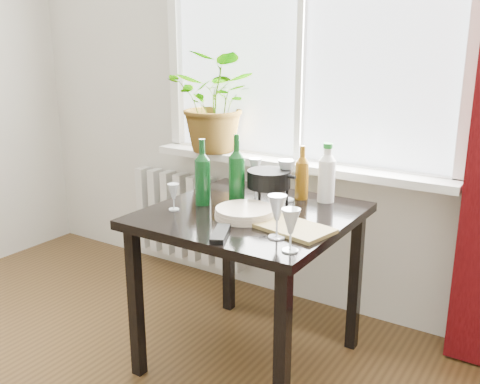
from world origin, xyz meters
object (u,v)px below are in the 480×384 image
Objects in this scene: wineglass_back_left at (255,173)px; wineglass_front_left at (174,197)px; potted_plant at (217,102)px; wine_bottle_right at (237,169)px; cleaning_bottle at (327,173)px; radiator at (189,217)px; tv_remote at (220,234)px; table at (250,231)px; wineglass_far_right at (291,230)px; bottle_amber at (302,172)px; plate_stack at (245,213)px; wineglass_back_center at (286,180)px; wine_bottle_left at (202,172)px; wineglass_front_right at (277,216)px; cutting_board at (294,228)px.

wineglass_back_left is 1.29× the size of wineglass_front_left.
wineglass_back_left is (0.39, -0.24, -0.31)m from potted_plant.
cleaning_bottle is (0.34, 0.24, -0.02)m from wine_bottle_right.
radiator is at bearing 156.34° from wineglass_back_left.
table is at bearing 76.32° from tv_remote.
potted_plant is 3.49× the size of wineglass_far_right.
table is 0.94m from potted_plant.
wine_bottle_right reaches higher than tv_remote.
wineglass_far_right reaches higher than wineglass_front_left.
bottle_amber is 1.00× the size of plate_stack.
wineglass_front_left is at bearing -130.88° from wineglass_back_center.
wineglass_front_left is at bearing -130.45° from bottle_amber.
wine_bottle_left is (0.34, -0.60, -0.24)m from potted_plant.
plate_stack is 1.44× the size of tv_remote.
bottle_amber is at bearing -22.49° from potted_plant.
potted_plant is 0.73m from wine_bottle_left.
wine_bottle_left is at bearing -173.31° from table.
wineglass_front_right reaches higher than table.
wineglass_back_center is at bearing -152.58° from cleaning_bottle.
wineglass_front_right is (0.04, -0.54, -0.05)m from cleaning_bottle.
wineglass_front_right is at bearing -41.44° from table.
wine_bottle_right is 0.28m from wineglass_back_left.
table is at bearing -44.85° from potted_plant.
wineglass_back_left is at bearing 176.84° from cleaning_bottle.
wineglass_far_right is 0.90× the size of tv_remote.
wineglass_far_right is (0.36, -0.32, 0.17)m from table.
wine_bottle_left is at bearing -47.07° from radiator.
potted_plant reaches higher than wine_bottle_right.
tv_remote is at bearing -46.23° from radiator.
bottle_amber is at bearing -19.55° from radiator.
wine_bottle_left reaches higher than cutting_board.
wineglass_front_right is at bearing -66.05° from wineglass_back_center.
wineglass_front_right is 1.42× the size of wineglass_front_left.
wineglass_back_center is (0.63, -0.34, -0.29)m from potted_plant.
wine_bottle_left is 0.57m from cleaning_bottle.
potted_plant is 3.61× the size of wineglass_back_left.
table is at bearing 6.69° from wine_bottle_left.
table is 4.72× the size of tv_remote.
wine_bottle_right reaches higher than radiator.
tv_remote is 0.30m from cutting_board.
potted_plant reaches higher than radiator.
potted_plant is 3.29× the size of wineglass_front_right.
potted_plant reaches higher than wineglass_back_center.
bottle_amber is 0.63m from tv_remote.
potted_plant is 2.18× the size of bottle_amber.
wine_bottle_left is 1.03× the size of cutting_board.
table is 5.26× the size of wineglass_far_right.
wineglass_back_center is at bearing -127.54° from bottle_amber.
wineglass_front_right reaches higher than cutting_board.
plate_stack reaches higher than tv_remote.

